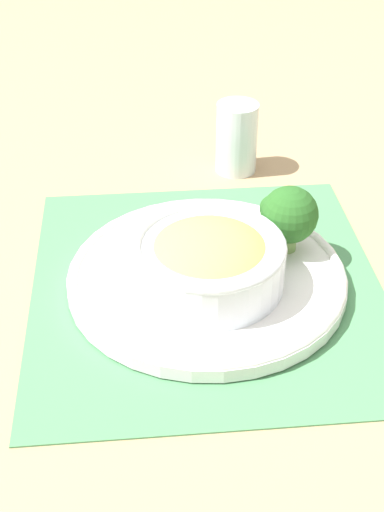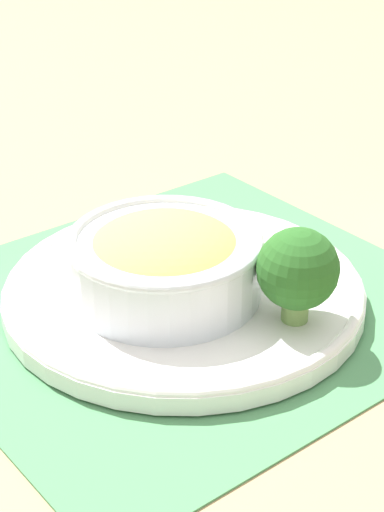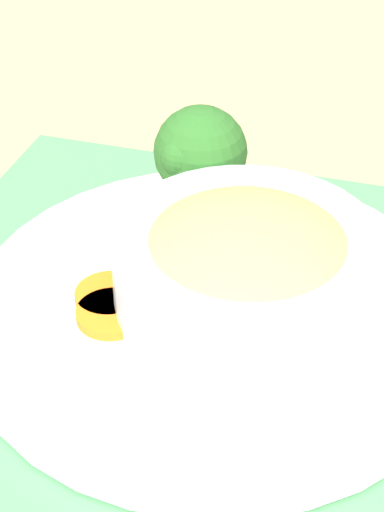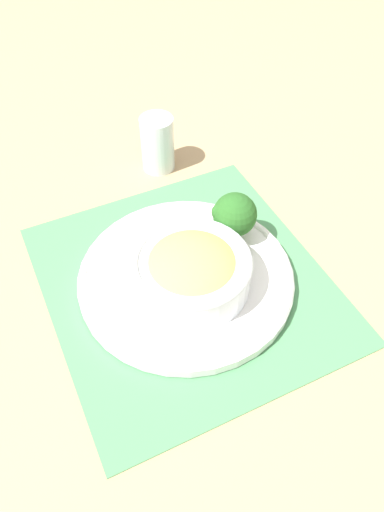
# 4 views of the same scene
# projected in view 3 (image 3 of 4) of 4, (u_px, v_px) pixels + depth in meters

# --- Properties ---
(ground_plane) EXTENTS (4.00, 4.00, 0.00)m
(ground_plane) POSITION_uv_depth(u_px,v_px,m) (214.00, 322.00, 0.57)
(ground_plane) COLOR tan
(placemat) EXTENTS (0.41, 0.44, 0.00)m
(placemat) POSITION_uv_depth(u_px,v_px,m) (214.00, 320.00, 0.57)
(placemat) COLOR #4C8C59
(placemat) RESTS_ON ground_plane
(plate) EXTENTS (0.32, 0.32, 0.02)m
(plate) POSITION_uv_depth(u_px,v_px,m) (214.00, 304.00, 0.56)
(plate) COLOR white
(plate) RESTS_ON placemat
(bowl) EXTENTS (0.17, 0.17, 0.07)m
(bowl) POSITION_uv_depth(u_px,v_px,m) (245.00, 266.00, 0.53)
(bowl) COLOR silver
(bowl) RESTS_ON plate
(broccoli_floret) EXTENTS (0.07, 0.07, 0.08)m
(broccoli_floret) POSITION_uv_depth(u_px,v_px,m) (200.00, 153.00, 0.61)
(broccoli_floret) COLOR #759E51
(broccoli_floret) RESTS_ON plate
(carrot_slice_near) EXTENTS (0.05, 0.05, 0.01)m
(carrot_slice_near) POSITION_uv_depth(u_px,v_px,m) (110.00, 296.00, 0.55)
(carrot_slice_near) COLOR orange
(carrot_slice_near) RESTS_ON plate
(carrot_slice_middle) EXTENTS (0.05, 0.05, 0.01)m
(carrot_slice_middle) POSITION_uv_depth(u_px,v_px,m) (112.00, 314.00, 0.54)
(carrot_slice_middle) COLOR orange
(carrot_slice_middle) RESTS_ON plate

